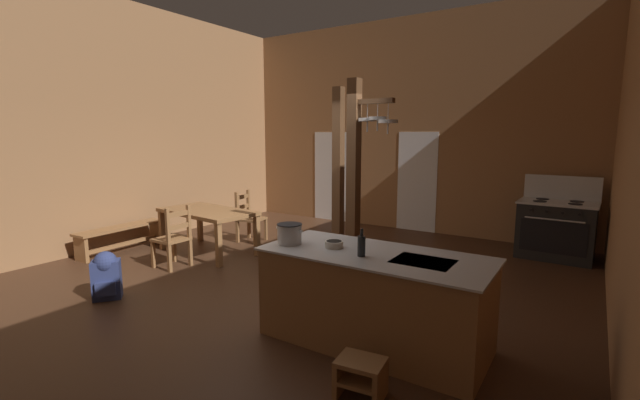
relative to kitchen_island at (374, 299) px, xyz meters
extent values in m
cube|color=#422819|center=(-1.77, 0.59, -0.50)|extent=(8.19, 9.45, 0.10)
cube|color=#93663F|center=(-1.77, 4.98, 1.72)|extent=(8.19, 0.14, 4.34)
cube|color=#93663F|center=(-5.54, 0.59, 1.72)|extent=(0.14, 9.45, 4.34)
cube|color=white|center=(-3.43, 4.91, 0.58)|extent=(1.00, 0.01, 2.05)
cube|color=white|center=(-1.40, 4.91, 0.58)|extent=(0.84, 0.01, 2.05)
cube|color=olive|center=(0.00, 0.00, -0.01)|extent=(2.10, 0.90, 0.88)
cube|color=silver|center=(0.00, 0.00, 0.44)|extent=(2.16, 0.96, 0.02)
cube|color=black|center=(0.47, 0.00, 0.45)|extent=(0.52, 0.40, 0.00)
cube|color=black|center=(0.00, 0.43, -0.40)|extent=(2.00, 0.04, 0.10)
cube|color=black|center=(1.23, 4.23, 0.00)|extent=(1.13, 0.80, 0.90)
cube|color=black|center=(1.21, 3.85, -0.03)|extent=(0.93, 0.04, 0.52)
cylinder|color=silver|center=(1.21, 3.82, 0.25)|extent=(0.83, 0.05, 0.02)
cube|color=silver|center=(1.23, 4.23, 0.47)|extent=(1.17, 0.84, 0.03)
cube|color=silver|center=(1.24, 4.59, 0.67)|extent=(1.14, 0.08, 0.40)
cylinder|color=black|center=(1.47, 4.07, 0.49)|extent=(0.21, 0.21, 0.01)
cylinder|color=black|center=(0.97, 4.09, 0.49)|extent=(0.21, 0.21, 0.01)
cylinder|color=black|center=(1.48, 4.37, 0.49)|extent=(0.21, 0.21, 0.01)
cylinder|color=black|center=(0.98, 4.39, 0.49)|extent=(0.21, 0.21, 0.01)
cylinder|color=black|center=(1.54, 3.82, 0.37)|extent=(0.04, 0.03, 0.04)
cylinder|color=black|center=(1.32, 3.83, 0.37)|extent=(0.04, 0.03, 0.04)
cylinder|color=black|center=(1.10, 3.83, 0.37)|extent=(0.04, 0.03, 0.04)
cylinder|color=black|center=(0.88, 3.84, 0.37)|extent=(0.04, 0.03, 0.04)
cube|color=brown|center=(-0.93, 1.28, 0.90)|extent=(0.15, 0.15, 2.69)
cube|color=brown|center=(-0.69, 1.27, 1.95)|extent=(0.62, 0.11, 0.06)
cylinder|color=silver|center=(-0.74, 1.27, 1.85)|extent=(0.01, 0.01, 0.20)
cylinder|color=silver|center=(-0.74, 1.27, 1.73)|extent=(0.23, 0.23, 0.04)
cylinder|color=silver|center=(-0.74, 1.27, 1.65)|extent=(0.02, 0.02, 0.14)
cylinder|color=silver|center=(-0.59, 1.26, 1.86)|extent=(0.01, 0.01, 0.19)
cylinder|color=silver|center=(-0.59, 1.26, 1.75)|extent=(0.23, 0.23, 0.04)
cylinder|color=silver|center=(-0.59, 1.26, 1.67)|extent=(0.02, 0.02, 0.14)
cylinder|color=silver|center=(-0.45, 1.25, 1.84)|extent=(0.01, 0.01, 0.22)
cylinder|color=silver|center=(-0.45, 1.25, 1.71)|extent=(0.25, 0.25, 0.04)
cylinder|color=silver|center=(-0.45, 1.25, 1.63)|extent=(0.02, 0.02, 0.14)
cube|color=brown|center=(-1.58, 2.01, 0.90)|extent=(0.14, 0.14, 2.69)
cube|color=olive|center=(0.30, -0.83, -0.17)|extent=(0.39, 0.32, 0.04)
cube|color=olive|center=(0.14, -0.85, -0.32)|extent=(0.07, 0.28, 0.26)
cube|color=olive|center=(0.46, -0.81, -0.32)|extent=(0.07, 0.28, 0.26)
cube|color=olive|center=(0.30, -0.83, -0.31)|extent=(0.35, 0.32, 0.03)
cube|color=olive|center=(-3.76, 1.36, 0.26)|extent=(1.79, 1.08, 0.06)
cube|color=olive|center=(-4.51, 1.84, -0.11)|extent=(0.09, 0.09, 0.68)
cube|color=olive|center=(-2.93, 1.67, -0.11)|extent=(0.09, 0.09, 0.68)
cube|color=olive|center=(-4.59, 1.06, -0.11)|extent=(0.09, 0.09, 0.68)
cube|color=olive|center=(-3.02, 0.89, -0.11)|extent=(0.09, 0.09, 0.68)
cube|color=olive|center=(-3.66, 2.34, -0.02)|extent=(0.50, 0.50, 0.04)
cube|color=olive|center=(-3.50, 2.56, -0.24)|extent=(0.06, 0.06, 0.41)
cube|color=olive|center=(-3.45, 2.18, -0.24)|extent=(0.06, 0.06, 0.41)
cube|color=olive|center=(-3.88, 2.50, 0.03)|extent=(0.06, 0.06, 0.95)
cube|color=olive|center=(-3.82, 2.13, 0.03)|extent=(0.06, 0.06, 0.95)
cube|color=olive|center=(-3.85, 2.32, 0.39)|extent=(0.09, 0.38, 0.07)
cube|color=olive|center=(-3.85, 2.32, 0.20)|extent=(0.09, 0.38, 0.07)
cube|color=olive|center=(-3.63, 0.51, -0.02)|extent=(0.44, 0.44, 0.04)
cube|color=olive|center=(-3.82, 0.32, -0.24)|extent=(0.05, 0.05, 0.41)
cube|color=olive|center=(-3.82, 0.70, -0.24)|extent=(0.05, 0.05, 0.41)
cube|color=olive|center=(-3.44, 0.31, 0.03)|extent=(0.05, 0.05, 0.95)
cube|color=olive|center=(-3.44, 0.69, 0.03)|extent=(0.05, 0.05, 0.95)
cube|color=olive|center=(-3.44, 0.50, 0.39)|extent=(0.04, 0.38, 0.07)
cube|color=olive|center=(-3.44, 0.50, 0.20)|extent=(0.04, 0.38, 0.07)
cube|color=olive|center=(-5.08, 0.61, -0.03)|extent=(0.43, 1.57, 0.04)
cube|color=olive|center=(-5.05, -0.11, -0.25)|extent=(0.31, 0.07, 0.40)
cube|color=olive|center=(-5.12, 1.32, -0.25)|extent=(0.31, 0.07, 0.40)
cube|color=olive|center=(-5.08, 0.61, -0.33)|extent=(0.13, 1.35, 0.06)
cube|color=navy|center=(-3.24, -0.76, -0.21)|extent=(0.37, 0.39, 0.48)
cube|color=navy|center=(-3.14, -0.84, -0.28)|extent=(0.19, 0.21, 0.17)
cylinder|color=black|center=(-3.28, -0.61, -0.21)|extent=(0.06, 0.06, 0.38)
cylinder|color=black|center=(-3.40, -0.76, -0.21)|extent=(0.06, 0.06, 0.38)
sphere|color=navy|center=(-3.24, -0.76, 0.01)|extent=(0.38, 0.38, 0.27)
cylinder|color=silver|center=(-0.89, -0.15, 0.55)|extent=(0.25, 0.25, 0.20)
cylinder|color=black|center=(-0.89, -0.15, 0.65)|extent=(0.26, 0.26, 0.01)
cylinder|color=silver|center=(-1.03, -0.15, 0.60)|extent=(0.05, 0.02, 0.02)
cylinder|color=silver|center=(-0.75, -0.15, 0.60)|extent=(0.05, 0.02, 0.02)
cylinder|color=silver|center=(-0.43, -0.03, 0.48)|extent=(0.18, 0.18, 0.06)
cylinder|color=black|center=(-0.43, -0.03, 0.51)|extent=(0.15, 0.15, 0.00)
cylinder|color=#1E2328|center=(-0.06, -0.16, 0.54)|extent=(0.07, 0.07, 0.19)
cylinder|color=#1E2328|center=(-0.06, -0.16, 0.67)|extent=(0.03, 0.03, 0.07)
camera|label=1|loc=(1.68, -3.54, 1.56)|focal=23.90mm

